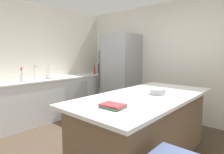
# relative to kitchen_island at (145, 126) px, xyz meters

# --- Properties ---
(wall_rear) EXTENTS (6.00, 0.10, 2.60)m
(wall_rear) POSITION_rel_kitchen_island_xyz_m (-0.43, 1.87, 0.84)
(wall_rear) COLOR silver
(wall_rear) RESTS_ON ground_plane
(wall_left) EXTENTS (0.10, 6.00, 2.60)m
(wall_left) POSITION_rel_kitchen_island_xyz_m (-2.88, -0.38, 0.84)
(wall_left) COLOR silver
(wall_left) RESTS_ON ground_plane
(counter_run_left) EXTENTS (0.67, 3.16, 0.92)m
(counter_run_left) POSITION_rel_kitchen_island_xyz_m (-2.51, 0.15, 0.00)
(counter_run_left) COLOR silver
(counter_run_left) RESTS_ON ground_plane
(kitchen_island) EXTENTS (1.07, 2.27, 0.90)m
(kitchen_island) POSITION_rel_kitchen_island_xyz_m (0.00, 0.00, 0.00)
(kitchen_island) COLOR #7A6047
(kitchen_island) RESTS_ON ground_plane
(refrigerator) EXTENTS (0.83, 0.75, 1.93)m
(refrigerator) POSITION_rel_kitchen_island_xyz_m (-1.62, 1.46, 0.51)
(refrigerator) COLOR #93969B
(refrigerator) RESTS_ON ground_plane
(sink_faucet) EXTENTS (0.15, 0.05, 0.30)m
(sink_faucet) POSITION_rel_kitchen_island_xyz_m (-2.55, -0.30, 0.62)
(sink_faucet) COLOR silver
(sink_faucet) RESTS_ON counter_run_left
(flower_vase) EXTENTS (0.10, 0.10, 0.29)m
(flower_vase) POSITION_rel_kitchen_island_xyz_m (-2.48, -0.61, 0.55)
(flower_vase) COLOR silver
(flower_vase) RESTS_ON counter_run_left
(paper_towel_roll) EXTENTS (0.14, 0.14, 0.31)m
(paper_towel_roll) POSITION_rel_kitchen_island_xyz_m (-2.47, -0.03, 0.60)
(paper_towel_roll) COLOR gray
(paper_towel_roll) RESTS_ON counter_run_left
(wine_bottle) EXTENTS (0.07, 0.07, 0.36)m
(wine_bottle) POSITION_rel_kitchen_island_xyz_m (-2.54, 1.62, 0.61)
(wine_bottle) COLOR #19381E
(wine_bottle) RESTS_ON counter_run_left
(syrup_bottle) EXTENTS (0.07, 0.07, 0.29)m
(syrup_bottle) POSITION_rel_kitchen_island_xyz_m (-2.48, 1.52, 0.58)
(syrup_bottle) COLOR #5B3319
(syrup_bottle) RESTS_ON counter_run_left
(soda_bottle) EXTENTS (0.07, 0.07, 0.35)m
(soda_bottle) POSITION_rel_kitchen_island_xyz_m (-2.45, 1.44, 0.59)
(soda_bottle) COLOR silver
(soda_bottle) RESTS_ON counter_run_left
(hot_sauce_bottle) EXTENTS (0.05, 0.05, 0.25)m
(hot_sauce_bottle) POSITION_rel_kitchen_island_xyz_m (-2.44, 1.34, 0.56)
(hot_sauce_bottle) COLOR red
(hot_sauce_bottle) RESTS_ON counter_run_left
(cookbook_stack) EXTENTS (0.26, 0.20, 0.04)m
(cookbook_stack) POSITION_rel_kitchen_island_xyz_m (0.07, -0.76, 0.47)
(cookbook_stack) COLOR #4C7F60
(cookbook_stack) RESTS_ON kitchen_island
(mixing_bowl) EXTENTS (0.22, 0.22, 0.07)m
(mixing_bowl) POSITION_rel_kitchen_island_xyz_m (0.09, 0.16, 0.48)
(mixing_bowl) COLOR #B2B5BA
(mixing_bowl) RESTS_ON kitchen_island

